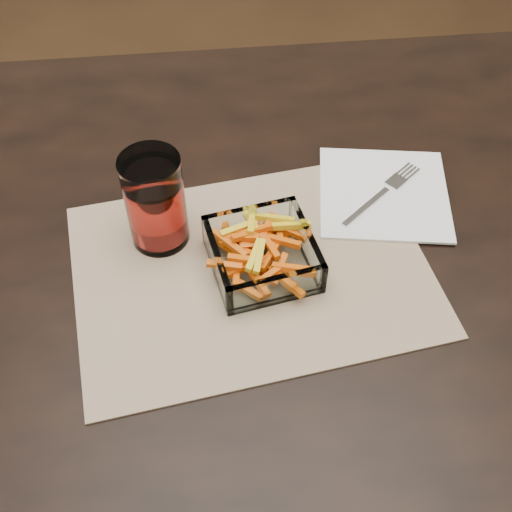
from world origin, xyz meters
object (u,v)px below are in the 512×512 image
Objects in this scene: dining_table at (321,269)px; tumbler at (156,204)px; glass_bowl at (262,256)px; fork at (383,192)px.

tumbler is at bearing 177.60° from dining_table.
tumbler reaches higher than dining_table.
glass_bowl reaches higher than dining_table.
tumbler is 0.32m from fork.
fork is at bearing 8.08° from tumbler.
fork is at bearing 30.90° from dining_table.
dining_table is 11.81× the size of fork.
dining_table is 0.27m from tumbler.
glass_bowl is (-0.09, -0.06, 0.11)m from dining_table.
tumbler is (-0.13, 0.07, 0.04)m from glass_bowl.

